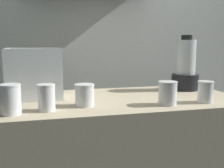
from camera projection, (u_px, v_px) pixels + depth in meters
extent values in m
cube|color=silver|center=(89.00, 36.00, 2.14)|extent=(2.60, 0.04, 2.50)
cube|color=white|center=(36.00, 97.00, 1.47)|extent=(0.29, 0.21, 0.01)
cube|color=white|center=(34.00, 76.00, 1.35)|extent=(0.29, 0.01, 0.27)
cube|color=white|center=(35.00, 71.00, 1.54)|extent=(0.29, 0.01, 0.27)
cube|color=white|center=(7.00, 74.00, 1.41)|extent=(0.01, 0.21, 0.27)
cube|color=white|center=(61.00, 73.00, 1.48)|extent=(0.01, 0.21, 0.27)
cone|color=orange|center=(28.00, 94.00, 1.46)|extent=(0.13, 0.15, 0.03)
cone|color=orange|center=(29.00, 93.00, 1.45)|extent=(0.18, 0.07, 0.03)
cone|color=orange|center=(30.00, 94.00, 1.46)|extent=(0.05, 0.18, 0.03)
cone|color=orange|center=(43.00, 94.00, 1.47)|extent=(0.09, 0.17, 0.03)
cone|color=orange|center=(41.00, 88.00, 1.46)|extent=(0.13, 0.16, 0.03)
cone|color=orange|center=(40.00, 88.00, 1.47)|extent=(0.06, 0.16, 0.03)
cone|color=orange|center=(37.00, 88.00, 1.47)|extent=(0.14, 0.11, 0.03)
cone|color=orange|center=(39.00, 88.00, 1.47)|extent=(0.12, 0.17, 0.03)
cone|color=orange|center=(45.00, 84.00, 1.48)|extent=(0.09, 0.15, 0.03)
cone|color=orange|center=(40.00, 85.00, 1.46)|extent=(0.13, 0.16, 0.02)
cone|color=orange|center=(32.00, 83.00, 1.44)|extent=(0.11, 0.14, 0.03)
cone|color=orange|center=(43.00, 83.00, 1.47)|extent=(0.15, 0.14, 0.03)
cylinder|color=black|center=(185.00, 82.00, 1.71)|extent=(0.17, 0.17, 0.10)
cylinder|color=silver|center=(186.00, 57.00, 1.69)|extent=(0.12, 0.12, 0.22)
cylinder|color=maroon|center=(185.00, 71.00, 1.70)|extent=(0.11, 0.11, 0.04)
cylinder|color=black|center=(187.00, 37.00, 1.67)|extent=(0.07, 0.07, 0.03)
cylinder|color=white|center=(10.00, 100.00, 1.13)|extent=(0.09, 0.09, 0.12)
cylinder|color=red|center=(11.00, 104.00, 1.13)|extent=(0.08, 0.08, 0.09)
cylinder|color=white|center=(9.00, 85.00, 1.12)|extent=(0.09, 0.09, 0.01)
cylinder|color=white|center=(46.00, 98.00, 1.19)|extent=(0.08, 0.08, 0.11)
cylinder|color=red|center=(47.00, 100.00, 1.19)|extent=(0.07, 0.07, 0.10)
cylinder|color=white|center=(46.00, 85.00, 1.18)|extent=(0.08, 0.08, 0.01)
cylinder|color=white|center=(85.00, 96.00, 1.28)|extent=(0.09, 0.09, 0.10)
cylinder|color=yellow|center=(85.00, 99.00, 1.28)|extent=(0.08, 0.08, 0.07)
cylinder|color=white|center=(84.00, 85.00, 1.27)|extent=(0.10, 0.10, 0.01)
cylinder|color=white|center=(168.00, 94.00, 1.31)|extent=(0.09, 0.09, 0.11)
cylinder|color=maroon|center=(168.00, 95.00, 1.31)|extent=(0.08, 0.08, 0.10)
cylinder|color=white|center=(168.00, 82.00, 1.30)|extent=(0.09, 0.09, 0.01)
cylinder|color=white|center=(205.00, 92.00, 1.36)|extent=(0.08, 0.08, 0.10)
cylinder|color=orange|center=(205.00, 96.00, 1.36)|extent=(0.07, 0.07, 0.07)
cylinder|color=white|center=(206.00, 82.00, 1.35)|extent=(0.08, 0.08, 0.01)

